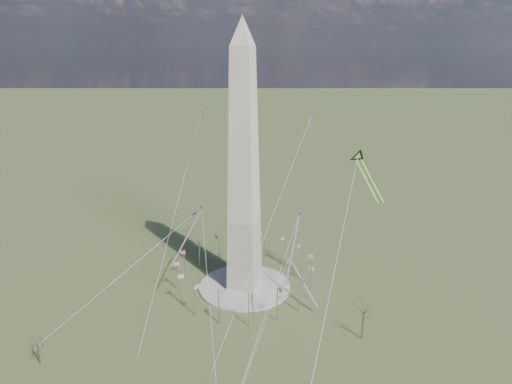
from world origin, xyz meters
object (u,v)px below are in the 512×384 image
(tree_near, at_px, (364,310))
(person_west, at_px, (33,351))
(washington_monument, at_px, (244,170))
(kite_delta_black, at_px, (359,159))

(tree_near, bearing_deg, person_west, -157.52)
(washington_monument, relative_size, person_west, 63.68)
(washington_monument, xyz_separation_m, kite_delta_black, (40.30, 5.94, 5.71))
(tree_near, bearing_deg, kite_delta_black, 105.71)
(person_west, xyz_separation_m, kite_delta_black, (88.95, 64.74, 52.88))
(washington_monument, height_order, tree_near, washington_monument)
(tree_near, height_order, person_west, tree_near)
(kite_delta_black, bearing_deg, person_west, -0.66)
(washington_monument, xyz_separation_m, person_west, (-48.65, -58.80, -47.17))
(washington_monument, relative_size, kite_delta_black, 6.00)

